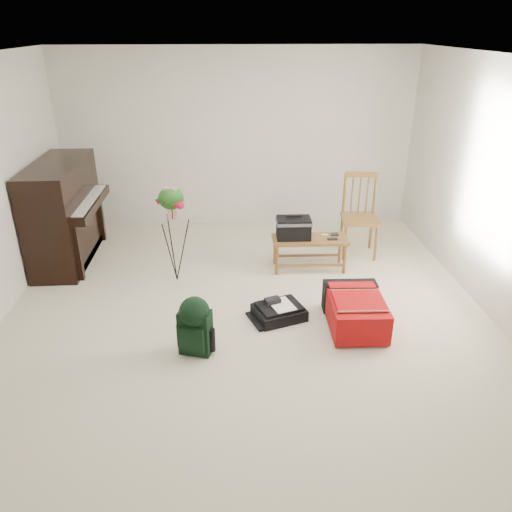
{
  "coord_description": "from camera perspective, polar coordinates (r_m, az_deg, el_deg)",
  "views": [
    {
      "loc": [
        -0.17,
        -4.35,
        2.76
      ],
      "look_at": [
        0.12,
        0.35,
        0.55
      ],
      "focal_mm": 35.0,
      "sensor_mm": 36.0,
      "label": 1
    }
  ],
  "objects": [
    {
      "name": "wall_right",
      "position": [
        5.32,
        26.98,
        5.89
      ],
      "size": [
        0.04,
        5.5,
        2.5
      ],
      "primitive_type": "cube",
      "color": "beige",
      "rests_on": "floor"
    },
    {
      "name": "wall_back",
      "position": [
        7.26,
        -2.11,
        13.11
      ],
      "size": [
        5.0,
        0.04,
        2.5
      ],
      "primitive_type": "cube",
      "color": "beige",
      "rests_on": "floor"
    },
    {
      "name": "red_suitcase",
      "position": [
        5.1,
        11.14,
        -5.83
      ],
      "size": [
        0.55,
        0.79,
        0.33
      ],
      "rotation": [
        0.0,
        0.0,
        -0.03
      ],
      "color": "#BB0815",
      "rests_on": "floor"
    },
    {
      "name": "flower_stand",
      "position": [
        5.75,
        -9.38,
        2.38
      ],
      "size": [
        0.39,
        0.39,
        1.17
      ],
      "rotation": [
        0.0,
        0.0,
        -0.07
      ],
      "color": "black",
      "rests_on": "floor"
    },
    {
      "name": "green_backpack",
      "position": [
        4.55,
        -6.99,
        -7.63
      ],
      "size": [
        0.32,
        0.3,
        0.57
      ],
      "rotation": [
        0.0,
        0.0,
        -0.3
      ],
      "color": "black",
      "rests_on": "floor"
    },
    {
      "name": "black_duffel",
      "position": [
        5.15,
        2.64,
        -6.31
      ],
      "size": [
        0.59,
        0.53,
        0.2
      ],
      "rotation": [
        0.0,
        0.0,
        0.34
      ],
      "color": "black",
      "rests_on": "floor"
    },
    {
      "name": "floor",
      "position": [
        5.15,
        -1.06,
        -7.24
      ],
      "size": [
        5.0,
        5.5,
        0.01
      ],
      "primitive_type": "cube",
      "color": "beige",
      "rests_on": "ground"
    },
    {
      "name": "bench",
      "position": [
        5.99,
        4.9,
        2.82
      ],
      "size": [
        0.91,
        0.38,
        0.7
      ],
      "rotation": [
        0.0,
        0.0,
        -0.02
      ],
      "color": "brown",
      "rests_on": "floor"
    },
    {
      "name": "dining_chair",
      "position": [
        6.53,
        11.73,
        4.46
      ],
      "size": [
        0.5,
        0.5,
        1.05
      ],
      "rotation": [
        0.0,
        0.0,
        -0.11
      ],
      "color": "brown",
      "rests_on": "floor"
    },
    {
      "name": "ceiling",
      "position": [
        4.36,
        -1.33,
        21.73
      ],
      "size": [
        5.0,
        5.5,
        0.01
      ],
      "primitive_type": "cube",
      "color": "white",
      "rests_on": "wall_back"
    },
    {
      "name": "piano",
      "position": [
        6.64,
        -21.0,
        4.45
      ],
      "size": [
        0.71,
        1.5,
        1.25
      ],
      "color": "black",
      "rests_on": "floor"
    }
  ]
}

